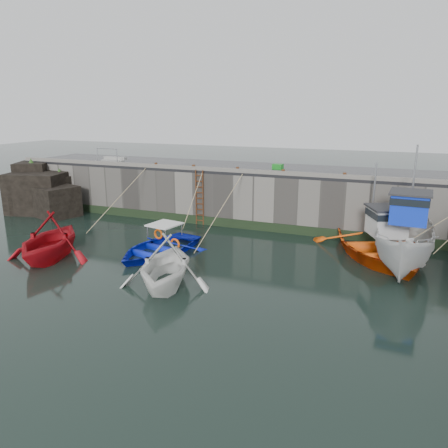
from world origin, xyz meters
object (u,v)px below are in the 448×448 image
at_px(bollard_a, 156,165).
at_px(bollard_b, 194,167).
at_px(boat_far_orange, 379,245).
at_px(fish_crate, 278,167).
at_px(bollard_e, 345,175).
at_px(boat_far_white, 406,244).
at_px(bollard_c, 237,170).
at_px(bollard_d, 283,172).
at_px(boat_near_blue, 159,253).
at_px(ladder, 200,198).
at_px(boat_near_white, 51,258).
at_px(boat_near_blacktrim, 166,285).

relative_size(bollard_a, bollard_b, 1.00).
bearing_deg(boat_far_orange, bollard_a, 146.76).
bearing_deg(fish_crate, bollard_e, -18.17).
bearing_deg(bollard_e, boat_far_white, -47.95).
distance_m(bollard_b, bollard_c, 2.70).
height_order(boat_far_white, bollard_b, boat_far_white).
bearing_deg(bollard_a, bollard_d, 0.00).
bearing_deg(boat_near_blue, ladder, 104.86).
bearing_deg(fish_crate, boat_near_white, -119.72).
height_order(boat_near_white, fish_crate, fish_crate).
distance_m(boat_near_blue, bollard_e, 10.12).
distance_m(boat_near_white, boat_far_white, 15.70).
relative_size(fish_crate, bollard_e, 2.02).
xyz_separation_m(bollard_b, bollard_c, (2.70, 0.00, 0.00)).
height_order(boat_near_white, bollard_a, bollard_a).
relative_size(boat_near_blacktrim, bollard_d, 15.61).
height_order(boat_near_blacktrim, fish_crate, fish_crate).
bearing_deg(bollard_d, boat_near_white, -136.32).
xyz_separation_m(ladder, boat_near_blacktrim, (2.58, -8.66, -1.59)).
xyz_separation_m(boat_far_white, fish_crate, (-7.12, 5.39, 2.27)).
height_order(boat_near_blue, boat_far_white, boat_far_white).
bearing_deg(boat_far_white, bollard_a, 169.44).
height_order(boat_near_white, bollard_c, bollard_c).
bearing_deg(fish_crate, boat_near_blue, -107.24).
bearing_deg(bollard_b, ladder, -33.86).
relative_size(boat_near_white, boat_far_orange, 0.53).
bearing_deg(boat_near_blue, bollard_b, 109.52).
xyz_separation_m(boat_near_blacktrim, bollard_c, (-0.38, 9.00, 3.30)).
bearing_deg(ladder, boat_near_blacktrim, -73.41).
bearing_deg(ladder, bollard_d, 4.00).
height_order(boat_near_blue, boat_near_blacktrim, boat_near_blacktrim).
relative_size(ladder, bollard_b, 11.43).
bearing_deg(fish_crate, boat_near_blacktrim, -89.57).
relative_size(ladder, bollard_c, 11.43).
height_order(boat_near_blacktrim, bollard_e, bollard_e).
relative_size(boat_near_blue, bollard_e, 17.41).
height_order(ladder, bollard_e, bollard_e).
xyz_separation_m(fish_crate, bollard_b, (-4.48, -1.95, -0.01)).
relative_size(boat_near_white, bollard_a, 16.52).
xyz_separation_m(ladder, bollard_d, (4.80, 0.34, 1.71)).
distance_m(boat_far_orange, fish_crate, 7.89).
height_order(bollard_a, bollard_d, same).
bearing_deg(bollard_d, bollard_e, 0.00).
relative_size(ladder, boat_near_white, 0.69).
relative_size(bollard_a, bollard_d, 1.00).
bearing_deg(bollard_e, bollard_a, 180.00).
xyz_separation_m(ladder, fish_crate, (3.98, 2.29, 1.72)).
xyz_separation_m(boat_near_blue, boat_near_blacktrim, (2.20, -3.22, 0.00)).
relative_size(boat_near_blue, bollard_b, 17.41).
xyz_separation_m(boat_near_white, boat_far_orange, (13.84, 5.95, 0.49)).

